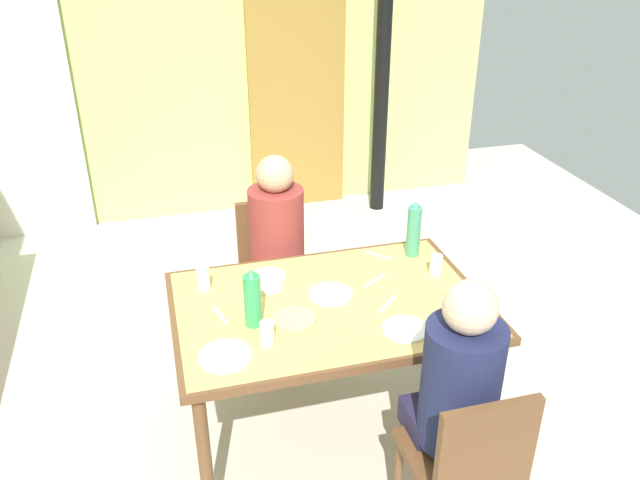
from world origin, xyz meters
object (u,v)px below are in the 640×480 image
at_px(chair_far_diner, 274,266).
at_px(water_bottle_green_near, 414,230).
at_px(dining_table, 328,316).
at_px(chair_near_diner, 468,462).
at_px(person_near_diner, 459,381).
at_px(water_bottle_green_far, 252,299).
at_px(person_far_diner, 277,233).
at_px(serving_bowl_center, 268,281).

distance_m(chair_far_diner, water_bottle_green_near, 0.90).
height_order(dining_table, chair_near_diner, chair_near_diner).
xyz_separation_m(person_near_diner, water_bottle_green_near, (0.23, 1.02, 0.11)).
bearing_deg(dining_table, water_bottle_green_far, -168.17).
relative_size(person_far_diner, water_bottle_green_near, 2.52).
bearing_deg(serving_bowl_center, chair_near_diner, -62.18).
bearing_deg(serving_bowl_center, chair_far_diner, 76.58).
relative_size(chair_near_diner, water_bottle_green_far, 3.15).
bearing_deg(chair_far_diner, water_bottle_green_near, 141.93).
bearing_deg(dining_table, person_near_diner, -65.56).
xyz_separation_m(chair_far_diner, water_bottle_green_far, (-0.27, -0.90, 0.38)).
distance_m(chair_near_diner, person_near_diner, 0.31).
relative_size(chair_near_diner, water_bottle_green_near, 2.85).
bearing_deg(person_far_diner, serving_bowl_center, 72.90).
distance_m(person_far_diner, serving_bowl_center, 0.49).
relative_size(dining_table, person_far_diner, 1.85).
height_order(person_near_diner, person_far_diner, same).
xyz_separation_m(dining_table, person_near_diner, (0.31, -0.69, 0.10)).
distance_m(chair_near_diner, person_far_diner, 1.60).
relative_size(chair_near_diner, person_far_diner, 1.13).
xyz_separation_m(dining_table, serving_bowl_center, (-0.24, 0.22, 0.10)).
height_order(chair_near_diner, person_far_diner, person_far_diner).
height_order(chair_far_diner, serving_bowl_center, chair_far_diner).
relative_size(water_bottle_green_near, water_bottle_green_far, 1.10).
bearing_deg(serving_bowl_center, water_bottle_green_far, -112.35).
bearing_deg(person_far_diner, chair_near_diner, 105.03).
relative_size(chair_near_diner, serving_bowl_center, 5.12).
xyz_separation_m(chair_near_diner, water_bottle_green_near, (0.23, 1.15, 0.39)).
height_order(dining_table, serving_bowl_center, serving_bowl_center).
bearing_deg(chair_near_diner, dining_table, 110.78).
relative_size(dining_table, water_bottle_green_far, 5.15).
bearing_deg(dining_table, chair_far_diner, 96.47).
height_order(chair_near_diner, water_bottle_green_far, water_bottle_green_far).
bearing_deg(water_bottle_green_far, dining_table, 11.83).
xyz_separation_m(person_near_diner, serving_bowl_center, (-0.55, 0.91, -0.01)).
bearing_deg(chair_near_diner, person_far_diner, 105.03).
bearing_deg(dining_table, person_far_diner, 97.73).
xyz_separation_m(chair_far_diner, person_near_diner, (0.41, -1.52, 0.28)).
height_order(chair_near_diner, serving_bowl_center, chair_near_diner).
xyz_separation_m(chair_near_diner, chair_far_diner, (-0.41, 1.65, 0.00)).
distance_m(chair_near_diner, water_bottle_green_near, 1.24).
bearing_deg(chair_near_diner, water_bottle_green_far, 131.88).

